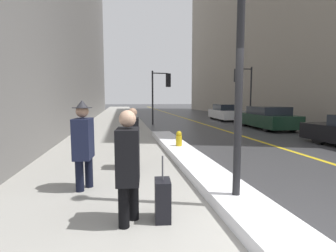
% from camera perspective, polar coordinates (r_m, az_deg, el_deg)
% --- Properties ---
extents(sidewalk_slab, '(4.00, 80.00, 0.01)m').
position_cam_1_polar(sidewalk_slab, '(17.64, -11.45, 0.20)').
color(sidewalk_slab, '#9E9B93').
rests_on(sidewalk_slab, ground).
extents(road_centre_stripe, '(0.16, 80.00, 0.00)m').
position_cam_1_polar(road_centre_stripe, '(18.49, 7.47, 0.52)').
color(road_centre_stripe, gold).
rests_on(road_centre_stripe, ground).
extents(snow_bank_curb, '(0.83, 10.09, 0.21)m').
position_cam_1_polar(snow_bank_curb, '(7.49, 4.21, -6.69)').
color(snow_bank_curb, white).
rests_on(snow_bank_curb, ground).
extents(lamp_post, '(0.28, 0.28, 5.26)m').
position_cam_1_polar(lamp_post, '(4.44, 15.65, 23.84)').
color(lamp_post, black).
rests_on(lamp_post, ground).
extents(traffic_light_near, '(1.31, 0.41, 3.58)m').
position_cam_1_polar(traffic_light_near, '(17.83, -1.23, 8.68)').
color(traffic_light_near, black).
rests_on(traffic_light_near, ground).
extents(traffic_light_far, '(1.31, 0.32, 3.95)m').
position_cam_1_polar(traffic_light_far, '(19.23, 15.87, 9.07)').
color(traffic_light_far, black).
rests_on(traffic_light_far, ground).
extents(pedestrian_in_glasses, '(0.35, 0.54, 1.59)m').
position_cam_1_polar(pedestrian_in_glasses, '(3.65, -8.66, -7.75)').
color(pedestrian_in_glasses, black).
rests_on(pedestrian_in_glasses, ground).
extents(pedestrian_nearside, '(0.37, 0.55, 1.72)m').
position_cam_1_polar(pedestrian_nearside, '(5.21, -17.96, -3.22)').
color(pedestrian_nearside, black).
rests_on(pedestrian_nearside, ground).
extents(pedestrian_with_shoulder_bag, '(0.33, 0.72, 1.52)m').
position_cam_1_polar(pedestrian_with_shoulder_bag, '(6.56, -7.64, -2.03)').
color(pedestrian_with_shoulder_bag, black).
rests_on(pedestrian_with_shoulder_bag, ground).
extents(parked_car_dark_green, '(1.95, 4.51, 1.29)m').
position_cam_1_polar(parked_car_dark_green, '(16.34, 20.76, 1.64)').
color(parked_car_dark_green, black).
rests_on(parked_car_dark_green, ground).
extents(parked_car_white, '(1.96, 4.26, 1.28)m').
position_cam_1_polar(parked_car_white, '(21.89, 12.46, 2.88)').
color(parked_car_white, silver).
rests_on(parked_car_white, ground).
extents(rolling_suitcase, '(0.25, 0.38, 0.95)m').
position_cam_1_polar(rolling_suitcase, '(3.89, -1.17, -15.85)').
color(rolling_suitcase, black).
rests_on(rolling_suitcase, ground).
extents(fire_hydrant, '(0.20, 0.20, 0.70)m').
position_cam_1_polar(fire_hydrant, '(8.55, 2.39, -3.45)').
color(fire_hydrant, gold).
rests_on(fire_hydrant, ground).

